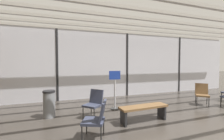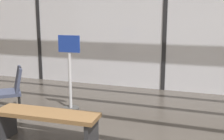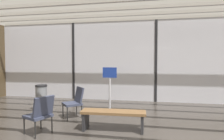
# 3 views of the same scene
# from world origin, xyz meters

# --- Properties ---
(glass_curtain_wall) EXTENTS (14.00, 0.08, 3.29)m
(glass_curtain_wall) POSITION_xyz_m (0.00, 5.20, 1.64)
(glass_curtain_wall) COLOR silver
(glass_curtain_wall) RESTS_ON ground
(window_mullion_0) EXTENTS (0.10, 0.12, 3.29)m
(window_mullion_0) POSITION_xyz_m (-3.50, 5.20, 1.64)
(window_mullion_0) COLOR black
(window_mullion_0) RESTS_ON ground
(window_mullion_1) EXTENTS (0.10, 0.12, 3.29)m
(window_mullion_1) POSITION_xyz_m (0.00, 5.20, 1.64)
(window_mullion_1) COLOR black
(window_mullion_1) RESTS_ON ground
(window_mullion_2) EXTENTS (0.10, 0.12, 3.29)m
(window_mullion_2) POSITION_xyz_m (3.50, 5.20, 1.64)
(window_mullion_2) COLOR black
(window_mullion_2) RESTS_ON ground
(ceiling_slats) EXTENTS (13.72, 6.72, 0.10)m
(ceiling_slats) POSITION_xyz_m (0.00, 1.90, 3.34)
(ceiling_slats) COLOR #B7B2A8
(ceiling_slats) RESTS_ON glass_curtain_wall
(parked_airplane) EXTENTS (11.33, 3.85, 3.85)m
(parked_airplane) POSITION_xyz_m (0.77, 11.40, 1.93)
(parked_airplane) COLOR #B2BCD6
(parked_airplane) RESTS_ON ground
(lounge_chair_0) EXTENTS (0.71, 0.71, 0.87)m
(lounge_chair_0) POSITION_xyz_m (-2.39, 2.57, 0.49)
(lounge_chair_0) COLOR #33384C
(lounge_chair_0) RESTS_ON ground
(lounge_chair_5) EXTENTS (0.71, 0.71, 0.87)m
(lounge_chair_5) POSITION_xyz_m (2.19, 2.50, 0.49)
(lounge_chair_5) COLOR brown
(lounge_chair_5) RESTS_ON ground
(lounge_chair_6) EXTENTS (0.68, 0.65, 0.87)m
(lounge_chair_6) POSITION_xyz_m (-2.64, 1.18, 0.49)
(lounge_chair_6) COLOR #33384C
(lounge_chair_6) RESTS_ON ground
(waiting_bench) EXTENTS (1.52, 0.47, 0.47)m
(waiting_bench) POSITION_xyz_m (-1.09, 1.71, 0.36)
(waiting_bench) COLOR brown
(waiting_bench) RESTS_ON ground
(trash_bin) EXTENTS (0.38, 0.38, 0.86)m
(trash_bin) POSITION_xyz_m (-3.75, 3.03, 0.43)
(trash_bin) COLOR slate
(trash_bin) RESTS_ON ground
(info_sign) EXTENTS (0.44, 0.32, 1.44)m
(info_sign) POSITION_xyz_m (-1.47, 3.13, 0.68)
(info_sign) COLOR #333333
(info_sign) RESTS_ON ground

